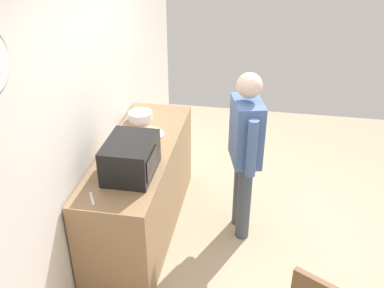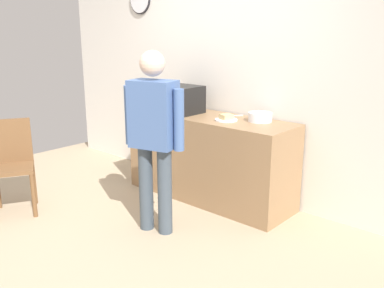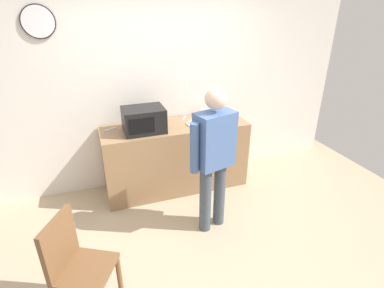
# 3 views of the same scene
# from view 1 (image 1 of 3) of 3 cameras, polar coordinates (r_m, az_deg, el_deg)

# --- Properties ---
(ground_plane) EXTENTS (6.00, 6.00, 0.00)m
(ground_plane) POSITION_cam_1_polar(r_m,az_deg,el_deg) (4.44, 9.44, -12.59)
(ground_plane) COLOR tan
(back_wall) EXTENTS (5.40, 0.13, 2.60)m
(back_wall) POSITION_cam_1_polar(r_m,az_deg,el_deg) (3.97, -12.65, 4.34)
(back_wall) COLOR silver
(back_wall) RESTS_ON ground_plane
(kitchen_counter) EXTENTS (1.91, 0.62, 0.92)m
(kitchen_counter) POSITION_cam_1_polar(r_m,az_deg,el_deg) (4.32, -6.43, -5.77)
(kitchen_counter) COLOR #93704C
(kitchen_counter) RESTS_ON ground_plane
(microwave) EXTENTS (0.50, 0.39, 0.30)m
(microwave) POSITION_cam_1_polar(r_m,az_deg,el_deg) (3.65, -7.82, -1.73)
(microwave) COLOR black
(microwave) RESTS_ON kitchen_counter
(sandwich_plate) EXTENTS (0.23, 0.23, 0.07)m
(sandwich_plate) POSITION_cam_1_polar(r_m,az_deg,el_deg) (4.27, -5.14, 1.43)
(sandwich_plate) COLOR white
(sandwich_plate) RESTS_ON kitchen_counter
(salad_bowl) EXTENTS (0.24, 0.24, 0.09)m
(salad_bowl) POSITION_cam_1_polar(r_m,az_deg,el_deg) (4.55, -6.58, 3.55)
(salad_bowl) COLOR white
(salad_bowl) RESTS_ON kitchen_counter
(fork_utensil) EXTENTS (0.16, 0.10, 0.01)m
(fork_utensil) POSITION_cam_1_polar(r_m,az_deg,el_deg) (3.48, -12.62, -6.82)
(fork_utensil) COLOR silver
(fork_utensil) RESTS_ON kitchen_counter
(spoon_utensil) EXTENTS (0.10, 0.16, 0.01)m
(spoon_utensil) POSITION_cam_1_polar(r_m,az_deg,el_deg) (4.29, -8.74, 1.06)
(spoon_utensil) COLOR silver
(spoon_utensil) RESTS_ON kitchen_counter
(person_standing) EXTENTS (0.57, 0.33, 1.65)m
(person_standing) POSITION_cam_1_polar(r_m,az_deg,el_deg) (4.04, 6.82, -0.19)
(person_standing) COLOR #404C58
(person_standing) RESTS_ON ground_plane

